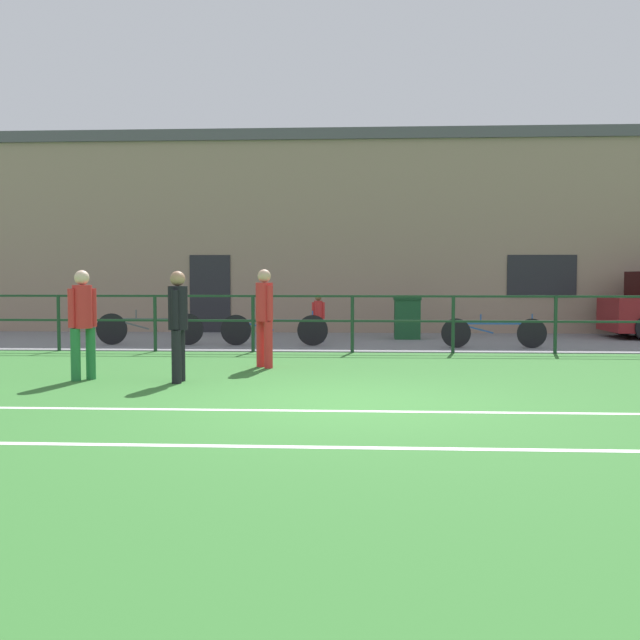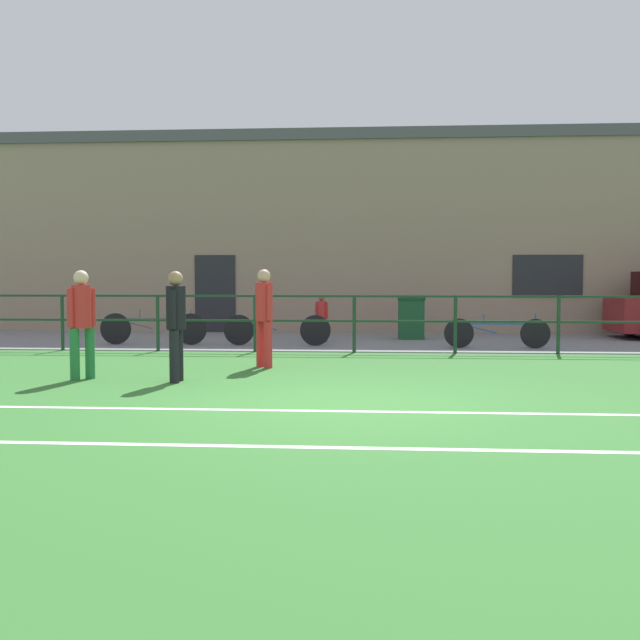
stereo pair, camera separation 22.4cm
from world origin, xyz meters
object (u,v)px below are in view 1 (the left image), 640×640
player_goalkeeper (178,319)px  bicycle_parked_0 (274,330)px  bicycle_parked_1 (494,332)px  player_striker (264,312)px  spectator_child (318,315)px  trash_bin_0 (407,317)px  bicycle_parked_2 (149,329)px  player_winger (83,318)px

player_goalkeeper → bicycle_parked_0: size_ratio=0.68×
bicycle_parked_1 → player_striker: bearing=-141.9°
bicycle_parked_0 → bicycle_parked_1: size_ratio=1.07×
spectator_child → trash_bin_0: bearing=-153.0°
bicycle_parked_0 → bicycle_parked_2: (-2.75, 0.00, 0.01)m
spectator_child → trash_bin_0: size_ratio=1.07×
spectator_child → bicycle_parked_1: spectator_child is taller
spectator_child → player_winger: bearing=65.7°
player_winger → trash_bin_0: size_ratio=1.57×
trash_bin_0 → bicycle_parked_0: bearing=-147.5°
spectator_child → bicycle_parked_1: 3.97m
trash_bin_0 → bicycle_parked_1: bearing=-52.6°
bicycle_parked_0 → trash_bin_0: size_ratio=2.29×
player_striker → bicycle_parked_1: 5.62m
bicycle_parked_0 → bicycle_parked_2: size_ratio=0.98×
player_goalkeeper → bicycle_parked_1: size_ratio=0.73×
bicycle_parked_0 → trash_bin_0: bearing=32.5°
player_winger → bicycle_parked_1: bearing=168.6°
player_striker → bicycle_parked_0: player_striker is taller
bicycle_parked_0 → bicycle_parked_2: 2.75m
player_winger → bicycle_parked_2: bearing=-132.0°
player_striker → trash_bin_0: bearing=114.5°
bicycle_parked_2 → trash_bin_0: (5.76, 1.92, 0.16)m
player_striker → player_winger: 2.96m
player_winger → bicycle_parked_1: (6.86, 5.10, -0.57)m
player_winger → bicycle_parked_0: (2.18, 5.37, -0.55)m
player_winger → bicycle_parked_1: size_ratio=0.73×
player_winger → spectator_child: player_winger is taller
player_goalkeeper → player_striker: (1.01, 1.80, 0.02)m
player_striker → bicycle_parked_1: (4.40, 3.45, -0.58)m
spectator_child → bicycle_parked_2: size_ratio=0.46×
bicycle_parked_1 → trash_bin_0: trash_bin_0 is taller
bicycle_parked_1 → bicycle_parked_2: size_ratio=0.92×
player_striker → spectator_child: bearing=132.5°
player_goalkeeper → trash_bin_0: (3.73, 7.45, -0.37)m
player_winger → bicycle_parked_0: bearing=-160.1°
bicycle_parked_2 → player_winger: bearing=-83.9°
bicycle_parked_0 → trash_bin_0: trash_bin_0 is taller
player_winger → trash_bin_0: (5.18, 7.29, -0.38)m
player_striker → spectator_child: (0.63, 4.66, -0.29)m
player_winger → spectator_child: (3.09, 6.31, -0.27)m
player_winger → player_goalkeeper: bearing=125.8°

